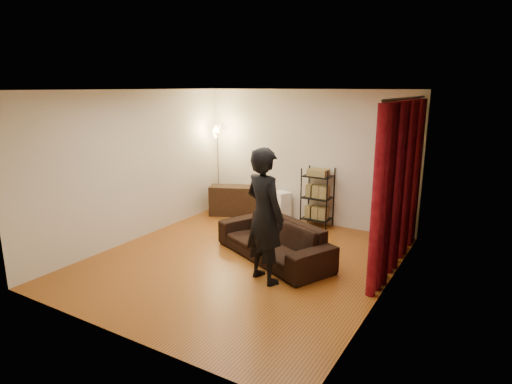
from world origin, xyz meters
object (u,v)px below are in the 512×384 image
Objects in this scene: person at (265,216)px; wire_shelf at (317,198)px; sofa at (273,240)px; media_cabinet at (236,201)px; floor_lamp at (218,169)px; storage_boxes at (280,206)px.

person is 1.63× the size of wire_shelf.
media_cabinet reaches higher than sofa.
sofa is at bearing -49.24° from person.
person is 2.73m from wire_shelf.
floor_lamp reaches higher than wire_shelf.
sofa is 3.59× the size of storage_boxes.
floor_lamp is at bearing 168.79° from sofa.
floor_lamp is at bearing 163.24° from media_cabinet.
sofa is at bearing -65.63° from storage_boxes.
person reaches higher than wire_shelf.
floor_lamp is at bearing -178.12° from wire_shelf.
sofa is 1.11× the size of person.
storage_boxes is 0.89m from wire_shelf.
wire_shelf is 0.61× the size of floor_lamp.
sofa is at bearing -92.62° from wire_shelf.
person reaches higher than sofa.
floor_lamp is (-2.29, 1.68, 0.67)m from sofa.
sofa is at bearing -36.28° from floor_lamp.
person is at bearing -67.02° from storage_boxes.
floor_lamp is at bearing -22.60° from person.
storage_boxes is 0.31× the size of floor_lamp.
storage_boxes is at bearing 139.44° from sofa.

